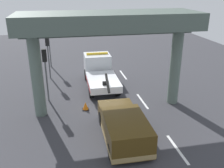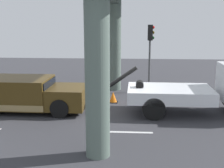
{
  "view_description": "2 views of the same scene",
  "coord_description": "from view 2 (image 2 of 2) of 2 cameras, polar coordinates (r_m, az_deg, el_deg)",
  "views": [
    {
      "loc": [
        -16.13,
        3.01,
        8.15
      ],
      "look_at": [
        -0.07,
        -0.26,
        1.6
      ],
      "focal_mm": 40.0,
      "sensor_mm": 36.0,
      "label": 1
    },
    {
      "loc": [
        0.45,
        -13.8,
        4.27
      ],
      "look_at": [
        -0.49,
        0.7,
        1.2
      ],
      "focal_mm": 49.11,
      "sensor_mm": 36.0,
      "label": 2
    }
  ],
  "objects": [
    {
      "name": "ground_plane",
      "position": [
        14.47,
        1.77,
        -5.44
      ],
      "size": [
        60.0,
        40.0,
        0.1
      ],
      "primitive_type": "cube",
      "color": "#38383D"
    },
    {
      "name": "lane_stripe_mid",
      "position": [
        11.99,
        1.33,
        -8.91
      ],
      "size": [
        2.6,
        0.16,
        0.01
      ],
      "primitive_type": "cube",
      "color": "silver",
      "rests_on": "ground"
    },
    {
      "name": "tow_truck_white",
      "position": [
        14.6,
        18.29,
        -0.8
      ],
      "size": [
        7.27,
        2.5,
        2.46
      ],
      "color": "white",
      "rests_on": "ground"
    },
    {
      "name": "towed_van_green",
      "position": [
        15.09,
        -15.74,
        -1.89
      ],
      "size": [
        5.23,
        2.28,
        1.58
      ],
      "color": "#4C3814",
      "rests_on": "ground"
    },
    {
      "name": "traffic_light_near",
      "position": [
        18.17,
        7.14,
        7.54
      ],
      "size": [
        0.39,
        0.32,
        3.97
      ],
      "color": "#515456",
      "rests_on": "ground"
    },
    {
      "name": "traffic_cone_orange",
      "position": [
        16.05,
        0.21,
        -2.51
      ],
      "size": [
        0.47,
        0.47,
        0.56
      ],
      "color": "orange",
      "rests_on": "ground"
    }
  ]
}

